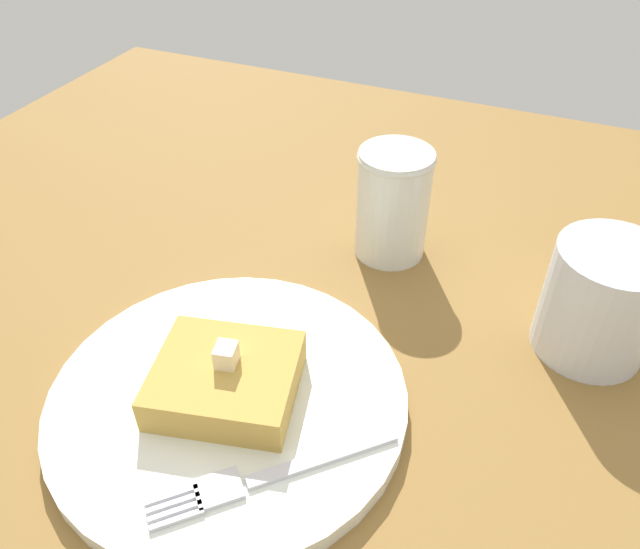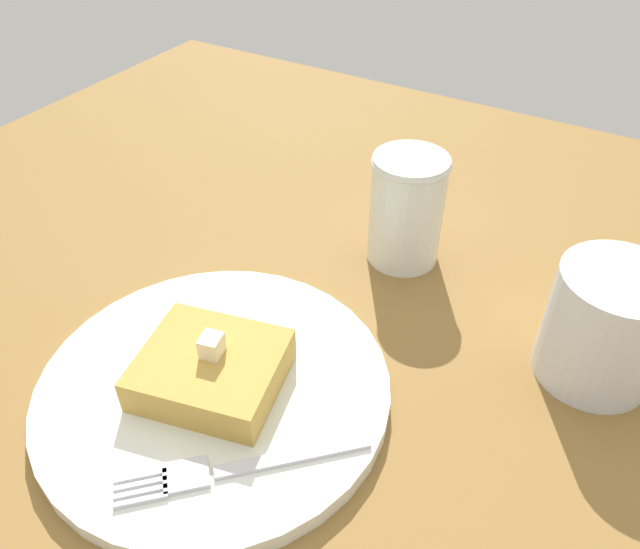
# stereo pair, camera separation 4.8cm
# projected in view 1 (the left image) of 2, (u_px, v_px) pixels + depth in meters

# --- Properties ---
(table_surface) EXTENTS (1.06, 1.06, 0.03)m
(table_surface) POSITION_uv_depth(u_px,v_px,m) (298.00, 387.00, 0.47)
(table_surface) COLOR olive
(table_surface) RESTS_ON ground
(plate) EXTENTS (0.25, 0.25, 0.01)m
(plate) POSITION_uv_depth(u_px,v_px,m) (229.00, 398.00, 0.44)
(plate) COLOR white
(plate) RESTS_ON table_surface
(toast_slice_center) EXTENTS (0.10, 0.11, 0.03)m
(toast_slice_center) POSITION_uv_depth(u_px,v_px,m) (226.00, 379.00, 0.43)
(toast_slice_center) COLOR gold
(toast_slice_center) RESTS_ON plate
(butter_pat_primary) EXTENTS (0.02, 0.02, 0.02)m
(butter_pat_primary) POSITION_uv_depth(u_px,v_px,m) (226.00, 355.00, 0.41)
(butter_pat_primary) COLOR #F9E9C2
(butter_pat_primary) RESTS_ON toast_slice_center
(fork) EXTENTS (0.12, 0.12, 0.00)m
(fork) POSITION_uv_depth(u_px,v_px,m) (262.00, 479.00, 0.38)
(fork) COLOR silver
(fork) RESTS_ON plate
(syrup_jar) EXTENTS (0.07, 0.07, 0.10)m
(syrup_jar) POSITION_uv_depth(u_px,v_px,m) (392.00, 207.00, 0.55)
(syrup_jar) COLOR #491C09
(syrup_jar) RESTS_ON table_surface
(coffee_mug) EXTENTS (0.11, 0.08, 0.09)m
(coffee_mug) POSITION_uv_depth(u_px,v_px,m) (601.00, 300.00, 0.46)
(coffee_mug) COLOR silver
(coffee_mug) RESTS_ON table_surface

